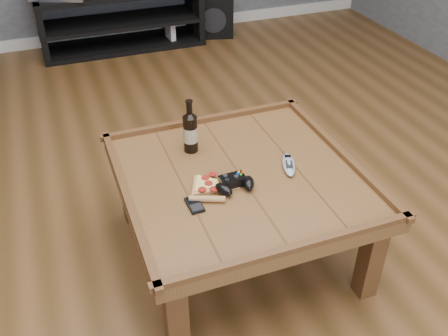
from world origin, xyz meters
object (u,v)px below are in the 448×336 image
object	(u,v)px
beer_bottle	(190,131)
game_controller	(235,184)
media_console	(121,20)
game_console	(170,32)
smartphone	(195,205)
coffee_table	(240,186)
pizza_slice	(208,187)
subwoofer	(212,14)
remote_control	(289,164)

from	to	relation	value
beer_bottle	game_controller	xyz separation A→B (m)	(0.08, -0.33, -0.08)
media_console	game_console	size ratio (longest dim) A/B	6.27
beer_bottle	smartphone	bearing A→B (deg)	-105.55
game_controller	smartphone	distance (m)	0.20
coffee_table	pizza_slice	size ratio (longest dim) A/B	3.44
media_console	subwoofer	bearing A→B (deg)	3.20
beer_bottle	subwoofer	xyz separation A→B (m)	(1.00, 2.54, -0.37)
pizza_slice	remote_control	bearing A→B (deg)	26.55
media_console	beer_bottle	bearing A→B (deg)	-93.17
beer_bottle	smartphone	xyz separation A→B (m)	(-0.11, -0.39, -0.10)
remote_control	subwoofer	bearing A→B (deg)	97.91
pizza_slice	smartphone	world-z (taller)	pizza_slice
game_controller	pizza_slice	xyz separation A→B (m)	(-0.10, 0.03, -0.01)
game_controller	beer_bottle	bearing A→B (deg)	101.41
coffee_table	remote_control	xyz separation A→B (m)	(0.22, -0.02, 0.07)
media_console	remote_control	world-z (taller)	media_console
smartphone	remote_control	xyz separation A→B (m)	(0.47, 0.11, 0.01)
coffee_table	pizza_slice	xyz separation A→B (m)	(-0.16, -0.04, 0.07)
media_console	smartphone	distance (m)	2.90
pizza_slice	game_console	size ratio (longest dim) A/B	1.34
coffee_table	subwoofer	bearing A→B (deg)	72.92
coffee_table	subwoofer	distance (m)	2.93
pizza_slice	media_console	bearing A→B (deg)	109.36
media_console	subwoofer	xyz separation A→B (m)	(0.86, 0.05, -0.07)
game_controller	game_console	world-z (taller)	game_controller
coffee_table	game_controller	bearing A→B (deg)	-126.29
subwoofer	pizza_slice	bearing A→B (deg)	-94.03
game_console	game_controller	bearing A→B (deg)	-105.41
coffee_table	pizza_slice	distance (m)	0.18
pizza_slice	game_controller	bearing A→B (deg)	5.08
subwoofer	remote_control	bearing A→B (deg)	-87.11
beer_bottle	subwoofer	distance (m)	2.75
game_controller	remote_control	xyz separation A→B (m)	(0.28, 0.06, -0.01)
beer_bottle	pizza_slice	xyz separation A→B (m)	(-0.02, -0.30, -0.09)
beer_bottle	pizza_slice	bearing A→B (deg)	-93.90
pizza_slice	subwoofer	size ratio (longest dim) A/B	0.68
beer_bottle	smartphone	distance (m)	0.41
beer_bottle	pizza_slice	world-z (taller)	beer_bottle
beer_bottle	game_console	bearing A→B (deg)	77.18
pizza_slice	beer_bottle	bearing A→B (deg)	108.70
remote_control	game_console	distance (m)	2.74
coffee_table	remote_control	size ratio (longest dim) A/B	5.65
pizza_slice	smartphone	xyz separation A→B (m)	(-0.09, -0.08, -0.00)
smartphone	remote_control	distance (m)	0.48
game_controller	smartphone	size ratio (longest dim) A/B	1.84
remote_control	smartphone	bearing A→B (deg)	-146.01
media_console	game_console	bearing A→B (deg)	-7.32
media_console	game_console	distance (m)	0.44
media_console	remote_control	bearing A→B (deg)	-85.45
beer_bottle	game_controller	size ratio (longest dim) A/B	1.36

